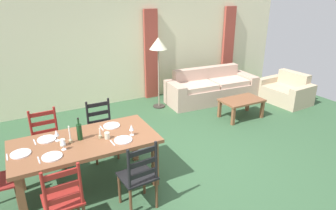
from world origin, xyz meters
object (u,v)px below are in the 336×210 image
object	(u,v)px
dining_chair_near_right	(139,176)
coffee_cup_primary	(107,136)
coffee_cup_secondary	(63,143)
armchair_upholstered	(286,92)
couch	(210,89)
wine_glass_far_left	(56,133)
wine_glass_near_left	(63,142)
dining_table	(86,146)
dining_chair_far_left	(47,141)
standing_lamp	(158,48)
dining_chair_near_left	(63,200)
coffee_table	(241,102)
wine_bottle	(79,131)
wine_glass_near_right	(131,128)
dining_chair_far_right	(102,130)

from	to	relation	value
dining_chair_near_right	coffee_cup_primary	xyz separation A→B (m)	(-0.19, 0.63, 0.32)
coffee_cup_secondary	armchair_upholstered	world-z (taller)	coffee_cup_secondary
couch	wine_glass_far_left	bearing A→B (deg)	-153.23
wine_glass_far_left	armchair_upholstered	bearing A→B (deg)	10.42
wine_glass_near_left	coffee_cup_primary	xyz separation A→B (m)	(0.57, 0.04, -0.07)
wine_glass_near_left	coffee_cup_primary	world-z (taller)	wine_glass_near_left
dining_table	wine_glass_near_left	bearing A→B (deg)	-155.41
coffee_cup_secondary	wine_glass_far_left	bearing A→B (deg)	104.19
dining_chair_far_left	standing_lamp	distance (m)	3.21
couch	wine_glass_near_left	bearing A→B (deg)	-149.77
dining_chair_near_right	standing_lamp	xyz separation A→B (m)	(1.77, 3.04, 0.93)
dining_chair_near_left	wine_glass_far_left	xyz separation A→B (m)	(0.12, 0.91, 0.38)
couch	coffee_table	bearing A→B (deg)	-92.53
coffee_cup_secondary	coffee_cup_primary	bearing A→B (deg)	-7.98
wine_bottle	wine_glass_near_right	world-z (taller)	wine_bottle
dining_table	dining_chair_far_left	distance (m)	0.90
standing_lamp	coffee_cup_primary	bearing A→B (deg)	-129.10
wine_bottle	armchair_upholstered	distance (m)	5.41
dining_chair_far_left	coffee_cup_secondary	distance (m)	0.86
dining_table	coffee_cup_secondary	world-z (taller)	coffee_cup_secondary
wine_glass_far_left	coffee_table	size ratio (longest dim) A/B	0.18
coffee_cup_primary	wine_bottle	bearing A→B (deg)	155.79
coffee_table	dining_chair_near_left	bearing A→B (deg)	-157.23
dining_chair_far_right	wine_glass_near_left	distance (m)	1.21
dining_chair_far_right	wine_glass_near_right	xyz separation A→B (m)	(0.18, -0.91, 0.38)
wine_glass_near_right	wine_glass_far_left	distance (m)	0.99
armchair_upholstered	coffee_cup_primary	bearing A→B (deg)	-165.59
dining_chair_far_right	armchair_upholstered	bearing A→B (deg)	4.95
dining_table	dining_chair_far_left	world-z (taller)	dining_chair_far_left
couch	dining_chair_near_left	bearing A→B (deg)	-144.42
dining_table	coffee_cup_primary	bearing A→B (deg)	-18.99
coffee_table	wine_glass_near_left	bearing A→B (deg)	-164.68
dining_chair_near_right	coffee_cup_secondary	distance (m)	1.08
dining_chair_far_right	wine_glass_near_right	size ratio (longest dim) A/B	5.96
dining_table	dining_chair_near_left	xyz separation A→B (m)	(-0.44, -0.76, -0.19)
dining_chair_far_left	wine_glass_near_right	world-z (taller)	dining_chair_far_left
dining_chair_far_right	coffee_cup_secondary	bearing A→B (deg)	-132.58
coffee_cup_primary	dining_chair_far_left	bearing A→B (deg)	128.74
dining_chair_far_left	couch	world-z (taller)	dining_chair_far_left
dining_chair_near_left	couch	xyz separation A→B (m)	(4.04, 2.89, -0.19)
wine_glass_far_left	dining_chair_near_left	bearing A→B (deg)	-97.22
dining_table	coffee_cup_primary	xyz separation A→B (m)	(0.28, -0.10, 0.13)
dining_chair_far_left	couch	xyz separation A→B (m)	(4.01, 1.36, -0.19)
dining_chair_far_right	wine_glass_near_left	xyz separation A→B (m)	(-0.72, -0.89, 0.38)
wine_bottle	wine_glass_far_left	xyz separation A→B (m)	(-0.28, 0.10, -0.01)
couch	coffee_table	xyz separation A→B (m)	(-0.05, -1.22, 0.06)
dining_chair_far_right	dining_chair_near_left	bearing A→B (deg)	-119.88
dining_chair_near_left	dining_chair_near_right	world-z (taller)	same
dining_chair_far_right	couch	distance (m)	3.46
dining_chair_far_right	wine_glass_near_right	world-z (taller)	dining_chair_far_right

